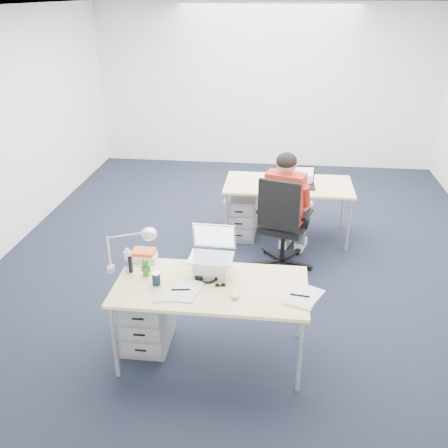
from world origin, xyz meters
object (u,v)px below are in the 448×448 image
object	(u,v)px
office_chair	(282,242)
seated_person	(288,207)
drawer_pedestal_near	(147,318)
dark_laptop	(301,177)
bear_figurine	(146,267)
headphones	(208,277)
desk_far	(288,187)
drawer_pedestal_far	(240,216)
can_koozie	(156,279)
desk_near	(211,290)
book_stack	(144,255)
far_cup	(309,179)
computer_mouse	(235,295)
sunglasses	(220,285)
cordless_phone	(130,264)
silver_laptop	(211,252)
wireless_keyboard	(168,298)
desk_lamp	(125,249)
water_bottle	(128,260)

from	to	relation	value
office_chair	seated_person	size ratio (longest dim) A/B	0.83
drawer_pedestal_near	dark_laptop	world-z (taller)	dark_laptop
bear_figurine	headphones	bearing A→B (deg)	-18.60
desk_far	dark_laptop	xyz separation A→B (m)	(0.15, -0.10, 0.17)
drawer_pedestal_far	can_koozie	bearing A→B (deg)	-101.25
desk_near	drawer_pedestal_near	distance (m)	0.73
desk_near	drawer_pedestal_near	xyz separation A→B (m)	(-0.60, 0.11, -0.41)
book_stack	far_cup	bearing A→B (deg)	54.28
headphones	drawer_pedestal_near	bearing A→B (deg)	169.64
computer_mouse	sunglasses	world-z (taller)	computer_mouse
cordless_phone	sunglasses	bearing A→B (deg)	9.18
computer_mouse	can_koozie	distance (m)	0.68
can_koozie	sunglasses	xyz separation A→B (m)	(0.53, 0.03, -0.05)
far_cup	silver_laptop	bearing A→B (deg)	-111.71
seated_person	dark_laptop	xyz separation A→B (m)	(0.15, 0.54, 0.18)
book_stack	far_cup	distance (m)	2.66
sunglasses	seated_person	bearing A→B (deg)	62.09
book_stack	bear_figurine	bearing A→B (deg)	-72.39
cordless_phone	computer_mouse	bearing A→B (deg)	2.56
seated_person	wireless_keyboard	xyz separation A→B (m)	(-0.94, -2.09, 0.05)
drawer_pedestal_near	book_stack	xyz separation A→B (m)	(-0.06, 0.24, 0.50)
book_stack	wireless_keyboard	bearing A→B (deg)	-59.52
can_koozie	cordless_phone	world-z (taller)	cordless_phone
seated_person	drawer_pedestal_near	world-z (taller)	seated_person
drawer_pedestal_near	bear_figurine	size ratio (longest dim) A/B	3.60
wireless_keyboard	desk_lamp	size ratio (longest dim) A/B	0.52
silver_laptop	computer_mouse	size ratio (longest dim) A/B	3.73
cordless_phone	headphones	bearing A→B (deg)	16.25
headphones	sunglasses	size ratio (longest dim) A/B	2.46
can_koozie	desk_lamp	xyz separation A→B (m)	(-0.30, 0.15, 0.18)
desk_far	bear_figurine	size ratio (longest dim) A/B	10.47
dark_laptop	silver_laptop	bearing A→B (deg)	-112.42
desk_far	seated_person	xyz separation A→B (m)	(-0.01, -0.64, -0.00)
wireless_keyboard	bear_figurine	distance (m)	0.43
silver_laptop	bear_figurine	world-z (taller)	silver_laptop
can_koozie	dark_laptop	world-z (taller)	dark_laptop
bear_figurine	sunglasses	size ratio (longest dim) A/B	1.71
computer_mouse	cordless_phone	size ratio (longest dim) A/B	0.68
dark_laptop	desk_near	bearing A→B (deg)	-110.38
desk_near	office_chair	xyz separation A→B (m)	(0.59, 1.67, -0.36)
drawer_pedestal_near	sunglasses	world-z (taller)	sunglasses
office_chair	sunglasses	distance (m)	1.80
water_bottle	desk_far	bearing A→B (deg)	59.40
office_chair	wireless_keyboard	distance (m)	2.15
cordless_phone	bear_figurine	bearing A→B (deg)	6.17
office_chair	wireless_keyboard	size ratio (longest dim) A/B	4.73
sunglasses	water_bottle	bearing A→B (deg)	157.47
silver_laptop	desk_near	bearing A→B (deg)	-81.94
seated_person	office_chair	bearing A→B (deg)	-87.36
dark_laptop	desk_far	bearing A→B (deg)	144.39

